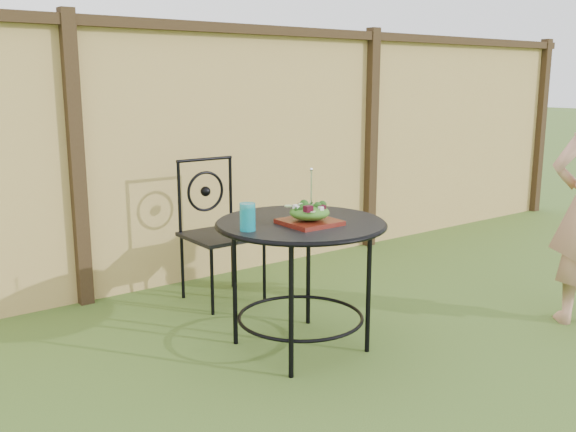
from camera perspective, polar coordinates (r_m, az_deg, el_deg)
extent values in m
plane|color=#304B18|center=(3.60, 16.00, -12.53)|extent=(60.00, 60.00, 0.00)
cube|color=#F0CF76|center=(4.95, -4.02, 5.41)|extent=(8.00, 0.05, 1.80)
cube|color=black|center=(4.89, -3.86, 16.25)|extent=(8.00, 0.07, 0.07)
cube|color=black|center=(4.34, -18.31, 4.57)|extent=(0.09, 0.09, 1.90)
cube|color=black|center=(5.71, 7.37, 6.73)|extent=(0.09, 0.09, 1.90)
cube|color=black|center=(7.74, 21.49, 7.36)|extent=(0.09, 0.09, 1.90)
cylinder|color=black|center=(3.44, 1.15, -0.61)|extent=(0.90, 0.90, 0.02)
torus|color=black|center=(3.44, 1.15, -0.71)|extent=(0.92, 0.92, 0.02)
torus|color=black|center=(3.59, 1.12, -8.96)|extent=(0.70, 0.70, 0.02)
cylinder|color=black|center=(3.89, 1.82, -4.64)|extent=(0.03, 0.03, 0.71)
cylinder|color=black|center=(3.60, -4.76, -6.05)|extent=(0.03, 0.03, 0.71)
cylinder|color=black|center=(3.19, 0.28, -8.42)|extent=(0.03, 0.03, 0.71)
cylinder|color=black|center=(3.51, 7.17, -6.57)|extent=(0.03, 0.03, 0.71)
cube|color=black|center=(4.29, -5.87, -1.75)|extent=(0.46, 0.46, 0.03)
cylinder|color=black|center=(4.38, -7.42, 5.02)|extent=(0.42, 0.02, 0.02)
torus|color=black|center=(4.42, -7.34, 2.18)|extent=(0.28, 0.02, 0.28)
cylinder|color=black|center=(4.09, -6.77, -5.83)|extent=(0.02, 0.02, 0.44)
cylinder|color=black|center=(4.29, -2.12, -4.88)|extent=(0.02, 0.02, 0.44)
cylinder|color=black|center=(4.43, -9.36, -4.51)|extent=(0.02, 0.02, 0.44)
cylinder|color=black|center=(4.62, -4.95, -3.71)|extent=(0.02, 0.02, 0.44)
cylinder|color=black|center=(4.33, -9.64, 1.64)|extent=(0.02, 0.02, 0.50)
cylinder|color=black|center=(4.52, -5.13, 2.20)|extent=(0.02, 0.02, 0.50)
cube|color=#4A160A|center=(3.36, 1.92, -0.55)|extent=(0.27, 0.27, 0.02)
ellipsoid|color=#235614|center=(3.35, 1.92, 0.32)|extent=(0.21, 0.21, 0.08)
cylinder|color=silver|center=(3.33, 2.07, 2.53)|extent=(0.01, 0.01, 0.18)
cylinder|color=#0E8EA3|center=(3.21, -3.62, -0.08)|extent=(0.08, 0.08, 0.14)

